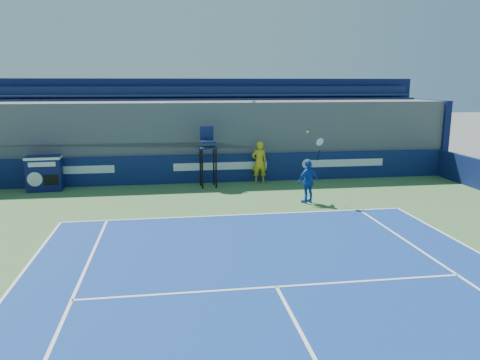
{
  "coord_description": "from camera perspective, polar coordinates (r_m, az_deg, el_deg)",
  "views": [
    {
      "loc": [
        -2.12,
        -2.49,
        4.2
      ],
      "look_at": [
        0.0,
        11.5,
        1.25
      ],
      "focal_mm": 35.0,
      "sensor_mm": 36.0,
      "label": 1
    }
  ],
  "objects": [
    {
      "name": "ball_person",
      "position": [
        19.78,
        2.37,
        2.17
      ],
      "size": [
        0.66,
        0.45,
        1.78
      ],
      "primitive_type": "imported",
      "rotation": [
        0.0,
        0.0,
        3.18
      ],
      "color": "gold",
      "rests_on": "apron"
    },
    {
      "name": "back_hoarding",
      "position": [
        20.03,
        -2.39,
        1.42
      ],
      "size": [
        20.4,
        0.21,
        1.2
      ],
      "color": "#0D1B4E",
      "rests_on": "ground"
    },
    {
      "name": "match_clock",
      "position": [
        19.92,
        -22.74,
        0.86
      ],
      "size": [
        1.36,
        0.8,
        1.4
      ],
      "color": "#0F154C",
      "rests_on": "ground"
    },
    {
      "name": "umpire_chair",
      "position": [
        18.99,
        -3.95,
        3.66
      ],
      "size": [
        0.75,
        0.75,
        2.48
      ],
      "color": "black",
      "rests_on": "ground"
    },
    {
      "name": "tennis_player",
      "position": [
        16.65,
        8.33,
        -0.18
      ],
      "size": [
        1.01,
        0.68,
        2.57
      ],
      "color": "#1544AB",
      "rests_on": "apron"
    },
    {
      "name": "stadium_seating",
      "position": [
        21.87,
        -3.01,
        5.54
      ],
      "size": [
        21.0,
        4.05,
        4.4
      ],
      "color": "#57575C",
      "rests_on": "ground"
    }
  ]
}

